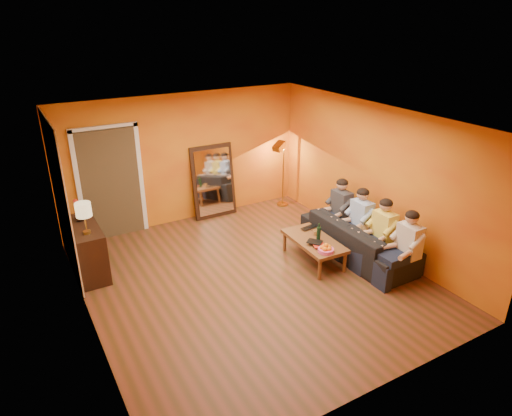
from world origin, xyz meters
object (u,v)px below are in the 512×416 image
person_far_left (409,246)px  person_mid_right (361,221)px  laptop (311,229)px  sideboard (87,249)px  mirror_frame (213,181)px  coffee_table (313,250)px  person_far_right (341,210)px  tumbler (316,233)px  table_lamp (85,218)px  vase (79,215)px  wine_bottle (319,232)px  sofa (358,239)px  floor_lamp (283,175)px  person_mid_left (383,233)px  dog (367,243)px

person_far_left → person_mid_right: 1.10m
laptop → sideboard: bearing=153.3°
mirror_frame → coffee_table: (0.66, -2.64, -0.55)m
person_far_left → laptop: person_far_left is taller
person_far_right → tumbler: size_ratio=12.67×
table_lamp → vase: bearing=90.0°
person_far_left → wine_bottle: (-0.87, 1.17, -0.03)m
table_lamp → tumbler: 3.80m
vase → table_lamp: bearing=-90.0°
laptop → coffee_table: bearing=-125.4°
sofa → tumbler: size_ratio=23.43×
person_far_right → wine_bottle: person_far_right is taller
sideboard → table_lamp: 0.74m
sofa → floor_lamp: bearing=-2.2°
person_mid_left → person_far_right: (0.00, 1.10, 0.00)m
sofa → person_far_right: size_ratio=1.85×
coffee_table → wine_bottle: (0.05, -0.05, 0.37)m
person_far_left → person_mid_right: size_ratio=1.00×
coffee_table → vase: (-3.45, 1.81, 0.74)m
sideboard → person_mid_right: 4.69m
person_far_left → laptop: 1.75m
table_lamp → laptop: (3.63, -0.91, -0.67)m
person_far_left → wine_bottle: bearing=126.7°
floor_lamp → dog: bearing=-115.7°
floor_lamp → laptop: (-0.71, -2.01, -0.29)m
floor_lamp → person_mid_left: 3.03m
sofa → vase: bearing=64.4°
mirror_frame → sideboard: bearing=-158.8°
wine_bottle → mirror_frame: bearing=104.7°
laptop → vase: size_ratio=1.63×
sofa → laptop: bearing=47.1°
mirror_frame → person_far_left: 4.18m
mirror_frame → vase: (-2.79, -0.83, 0.19)m
sofa → laptop: size_ratio=7.23×
table_lamp → sofa: size_ratio=0.23×
table_lamp → laptop: 3.80m
sideboard → laptop: 3.82m
tumbler → mirror_frame: bearing=107.1°
mirror_frame → laptop: bearing=-70.0°
laptop → person_far_right: bearing=-2.2°
vase → person_far_left: bearing=-34.8°
person_mid_left → mirror_frame: bearing=115.5°
person_far_right → tumbler: person_far_right is taller
sideboard → tumbler: bearing=-22.0°
sideboard → floor_lamp: bearing=10.4°
sofa → wine_bottle: (-0.74, 0.17, 0.25)m
mirror_frame → person_mid_right: mirror_frame is taller
coffee_table → mirror_frame: bearing=106.3°
mirror_frame → floor_lamp: bearing=-10.2°
coffee_table → sideboard: bearing=158.0°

